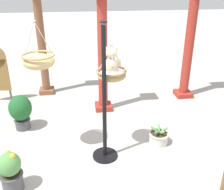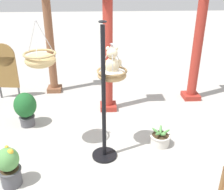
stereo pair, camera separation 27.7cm
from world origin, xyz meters
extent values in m
plane|color=#ADAAA3|center=(0.00, 0.00, 0.00)|extent=(40.00, 40.00, 0.00)
cylinder|color=black|center=(-0.14, -0.05, 1.15)|extent=(0.07, 0.07, 2.31)
cylinder|color=black|center=(-0.14, -0.05, 0.02)|extent=(0.44, 0.44, 0.04)
torus|color=black|center=(-0.14, -0.05, 2.35)|extent=(0.12, 0.12, 0.02)
ellipsoid|color=#A37F51|center=(0.01, 0.20, 1.44)|extent=(0.48, 0.48, 0.17)
torus|color=olive|center=(0.01, 0.20, 1.52)|extent=(0.50, 0.50, 0.04)
ellipsoid|color=silver|center=(0.01, 0.20, 1.46)|extent=(0.42, 0.42, 0.14)
cylinder|color=#B7B7BC|center=(0.11, 0.26, 1.74)|extent=(0.21, 0.13, 0.45)
cylinder|color=#B7B7BC|center=(-0.08, 0.26, 1.74)|extent=(0.21, 0.13, 0.45)
cylinder|color=#B7B7BC|center=(0.01, 0.09, 1.74)|extent=(0.01, 0.23, 0.45)
torus|color=#B7B7BC|center=(0.01, 0.20, 1.97)|extent=(0.06, 0.06, 0.01)
ellipsoid|color=beige|center=(0.01, 0.21, 1.60)|extent=(0.23, 0.20, 0.28)
sphere|color=beige|center=(0.01, 0.21, 1.82)|extent=(0.23, 0.23, 0.18)
ellipsoid|color=beige|center=(0.01, 0.28, 1.81)|extent=(0.10, 0.09, 0.06)
sphere|color=black|center=(0.01, 0.30, 1.81)|extent=(0.03, 0.03, 0.03)
sphere|color=beige|center=(-0.05, 0.21, 1.89)|extent=(0.07, 0.07, 0.07)
sphere|color=beige|center=(0.08, 0.21, 1.89)|extent=(0.07, 0.07, 0.07)
ellipsoid|color=beige|center=(-0.11, 0.24, 1.64)|extent=(0.07, 0.13, 0.18)
ellipsoid|color=beige|center=(0.14, 0.24, 1.64)|extent=(0.07, 0.13, 0.18)
ellipsoid|color=beige|center=(-0.05, 0.31, 1.50)|extent=(0.09, 0.16, 0.09)
ellipsoid|color=beige|center=(0.08, 0.31, 1.50)|extent=(0.09, 0.16, 0.09)
ellipsoid|color=tan|center=(-1.13, 0.24, 1.71)|extent=(0.49, 0.49, 0.23)
torus|color=tan|center=(-1.13, 0.24, 1.82)|extent=(0.52, 0.52, 0.04)
ellipsoid|color=silver|center=(-1.13, 0.24, 1.73)|extent=(0.43, 0.43, 0.19)
cylinder|color=#B7B7BC|center=(-1.03, 0.30, 2.08)|extent=(0.21, 0.13, 0.53)
cylinder|color=#B7B7BC|center=(-1.23, 0.30, 2.08)|extent=(0.21, 0.13, 0.53)
cylinder|color=#B7B7BC|center=(-1.13, 0.13, 2.08)|extent=(0.01, 0.24, 0.53)
torus|color=#B7B7BC|center=(-1.13, 0.24, 2.34)|extent=(0.06, 0.06, 0.01)
cylinder|color=#9E2D23|center=(0.02, 1.77, 1.32)|extent=(0.21, 0.21, 2.63)
cube|color=#9E2D23|center=(0.02, 1.77, 0.06)|extent=(0.38, 0.38, 0.12)
cylinder|color=#9E2D23|center=(2.21, 2.24, 1.41)|extent=(0.23, 0.23, 2.81)
cube|color=#9E2D23|center=(2.21, 2.24, 0.06)|extent=(0.42, 0.42, 0.12)
cylinder|color=brown|center=(-1.42, 2.92, 1.33)|extent=(0.21, 0.21, 2.65)
cube|color=brown|center=(-1.42, 2.92, 0.06)|extent=(0.37, 0.37, 0.12)
cylinder|color=#4C4C51|center=(-1.75, 1.12, 0.11)|extent=(0.30, 0.30, 0.21)
torus|color=#444449|center=(-1.75, 1.12, 0.20)|extent=(0.33, 0.33, 0.03)
cylinder|color=#382819|center=(-1.75, 1.12, 0.20)|extent=(0.26, 0.26, 0.03)
ellipsoid|color=#1E5B28|center=(-1.75, 1.12, 0.48)|extent=(0.46, 0.46, 0.54)
cylinder|color=#4C4C51|center=(-1.59, -0.65, 0.14)|extent=(0.31, 0.31, 0.29)
torus|color=#444449|center=(-1.59, -0.65, 0.28)|extent=(0.34, 0.34, 0.03)
cylinder|color=#382819|center=(-1.59, -0.65, 0.27)|extent=(0.27, 0.27, 0.03)
ellipsoid|color=#56934C|center=(-1.59, -0.65, 0.47)|extent=(0.33, 0.33, 0.37)
sphere|color=gold|center=(-1.52, -0.67, 0.62)|extent=(0.09, 0.09, 0.09)
sphere|color=gold|center=(-1.59, -0.58, 0.64)|extent=(0.06, 0.06, 0.06)
cylinder|color=beige|center=(0.93, 0.24, 0.11)|extent=(0.36, 0.36, 0.21)
torus|color=#BCB7AE|center=(0.93, 0.24, 0.20)|extent=(0.39, 0.39, 0.03)
cylinder|color=#382819|center=(0.93, 0.24, 0.20)|extent=(0.32, 0.32, 0.03)
ellipsoid|color=#56934C|center=(1.01, 0.23, 0.27)|extent=(0.20, 0.06, 0.16)
ellipsoid|color=#56934C|center=(0.95, 0.32, 0.27)|extent=(0.09, 0.20, 0.15)
ellipsoid|color=#56934C|center=(0.85, 0.27, 0.27)|extent=(0.20, 0.13, 0.16)
ellipsoid|color=#56934C|center=(0.86, 0.17, 0.28)|extent=(0.18, 0.19, 0.12)
ellipsoid|color=#56934C|center=(0.95, 0.16, 0.27)|extent=(0.11, 0.20, 0.16)
cylinder|color=#4C4C4C|center=(-2.27, 2.51, 0.15)|extent=(0.05, 0.05, 0.30)
camera|label=1|loc=(-0.51, -3.82, 2.96)|focal=42.03mm
camera|label=2|loc=(-0.24, -3.85, 2.96)|focal=42.03mm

